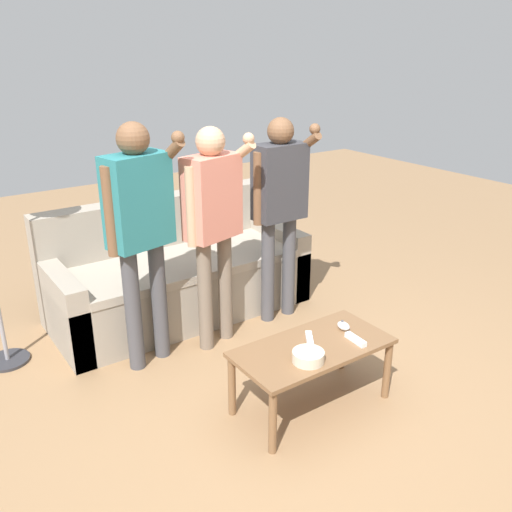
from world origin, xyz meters
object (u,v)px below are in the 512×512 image
game_remote_wand_far (310,340)px  game_remote_nunchuk (343,326)px  snack_bowl (308,357)px  player_right (280,197)px  coffee_table (312,354)px  player_left (140,219)px  player_center (213,213)px  couch (177,275)px  game_remote_wand_near (356,339)px

game_remote_wand_far → game_remote_nunchuk: bearing=0.0°
snack_bowl → player_right: size_ratio=0.11×
coffee_table → player_right: bearing=62.7°
coffee_table → game_remote_nunchuk: bearing=8.2°
snack_bowl → player_left: 1.30m
player_center → game_remote_wand_far: player_center is taller
couch → player_center: 0.89m
snack_bowl → game_remote_wand_far: (0.14, 0.15, -0.01)m
game_remote_wand_far → player_center: bearing=95.1°
coffee_table → player_right: size_ratio=0.60×
player_left → game_remote_wand_near: 1.46m
couch → player_right: size_ratio=1.28×
game_remote_wand_far → coffee_table: bearing=-102.4°
player_left → game_remote_wand_near: (0.79, -1.09, -0.57)m
couch → snack_bowl: (-0.06, -1.66, 0.13)m
coffee_table → game_remote_wand_far: (0.01, 0.04, 0.07)m
game_remote_nunchuk → coffee_table: bearing=-171.8°
snack_bowl → player_right: bearing=59.9°
couch → game_remote_wand_near: couch is taller
couch → game_remote_wand_far: size_ratio=12.48×
game_remote_wand_near → coffee_table: bearing=154.8°
snack_bowl → game_remote_wand_far: bearing=47.8°
player_center → game_remote_wand_near: 1.21m
couch → snack_bowl: bearing=-92.2°
snack_bowl → couch: bearing=87.8°
game_remote_nunchuk → game_remote_wand_near: (-0.04, -0.15, -0.01)m
couch → player_left: size_ratio=1.23×
game_remote_wand_far → couch: bearing=92.8°
couch → coffee_table: 1.55m
game_remote_nunchuk → player_left: player_left is taller
game_remote_nunchuk → player_right: player_right is taller
coffee_table → snack_bowl: bearing=-138.8°
snack_bowl → coffee_table: bearing=41.2°
snack_bowl → game_remote_wand_near: 0.35m
couch → player_center: bearing=-90.7°
coffee_table → game_remote_nunchuk: 0.28m
snack_bowl → player_center: size_ratio=0.11×
game_remote_nunchuk → player_left: (-0.83, 0.94, 0.57)m
snack_bowl → player_right: 1.40m
game_remote_nunchuk → player_right: size_ratio=0.06×
game_remote_wand_near → game_remote_wand_far: bearing=146.3°
game_remote_wand_near → couch: bearing=100.0°
coffee_table → game_remote_wand_far: game_remote_wand_far is taller
player_left → player_center: 0.49m
couch → player_left: player_left is taller
game_remote_nunchuk → game_remote_wand_far: bearing=-180.0°
player_left → player_center: player_left is taller
couch → game_remote_wand_far: (0.07, -1.51, 0.11)m
snack_bowl → player_right: player_right is taller
coffee_table → snack_bowl: snack_bowl is taller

